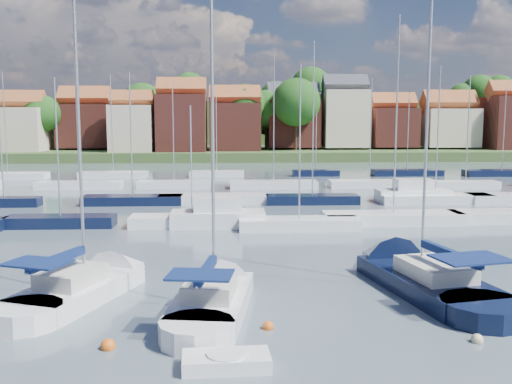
{
  "coord_description": "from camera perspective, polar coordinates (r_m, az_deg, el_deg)",
  "views": [
    {
      "loc": [
        -4.57,
        -22.19,
        8.07
      ],
      "look_at": [
        -2.75,
        14.0,
        3.39
      ],
      "focal_mm": 40.0,
      "sensor_mm": 36.0,
      "label": 1
    }
  ],
  "objects": [
    {
      "name": "ground",
      "position": [
        62.88,
        1.32,
        -0.02
      ],
      "size": [
        260.0,
        260.0,
        0.0
      ],
      "primitive_type": "plane",
      "color": "#4B5D65",
      "rests_on": "ground"
    },
    {
      "name": "sailboat_left",
      "position": [
        28.06,
        -15.85,
        -8.88
      ],
      "size": [
        6.49,
        11.12,
        14.73
      ],
      "rotation": [
        0.0,
        0.0,
        1.21
      ],
      "color": "white",
      "rests_on": "ground"
    },
    {
      "name": "sailboat_centre",
      "position": [
        25.44,
        -3.95,
        -10.3
      ],
      "size": [
        4.25,
        10.85,
        14.4
      ],
      "rotation": [
        0.0,
        0.0,
        1.43
      ],
      "color": "white",
      "rests_on": "ground"
    },
    {
      "name": "sailboat_navy",
      "position": [
        29.75,
        15.0,
        -7.94
      ],
      "size": [
        5.99,
        13.42,
        17.93
      ],
      "rotation": [
        0.0,
        0.0,
        1.77
      ],
      "color": "black",
      "rests_on": "ground"
    },
    {
      "name": "tender",
      "position": [
        19.31,
        -2.99,
        -16.57
      ],
      "size": [
        2.92,
        1.48,
        0.62
      ],
      "rotation": [
        0.0,
        0.0,
        0.05
      ],
      "color": "white",
      "rests_on": "ground"
    },
    {
      "name": "buoy_b",
      "position": [
        21.5,
        -14.57,
        -14.94
      ],
      "size": [
        0.53,
        0.53,
        0.53
      ],
      "primitive_type": "sphere",
      "color": "#D85914",
      "rests_on": "ground"
    },
    {
      "name": "buoy_c",
      "position": [
        22.64,
        1.21,
        -13.52
      ],
      "size": [
        0.44,
        0.44,
        0.44
      ],
      "primitive_type": "sphere",
      "color": "#D85914",
      "rests_on": "ground"
    },
    {
      "name": "buoy_d",
      "position": [
        22.86,
        21.24,
        -13.83
      ],
      "size": [
        0.43,
        0.43,
        0.43
      ],
      "primitive_type": "sphere",
      "color": "beige",
      "rests_on": "ground"
    },
    {
      "name": "buoy_e",
      "position": [
        31.88,
        11.94,
        -7.47
      ],
      "size": [
        0.48,
        0.48,
        0.48
      ],
      "primitive_type": "sphere",
      "color": "#D85914",
      "rests_on": "ground"
    },
    {
      "name": "marina_field",
      "position": [
        58.21,
        3.54,
        -0.2
      ],
      "size": [
        79.62,
        41.41,
        15.93
      ],
      "color": "white",
      "rests_on": "ground"
    },
    {
      "name": "far_shore_town",
      "position": [
        155.05,
        -0.36,
        6.07
      ],
      "size": [
        212.46,
        90.0,
        22.27
      ],
      "color": "#3D5329",
      "rests_on": "ground"
    }
  ]
}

